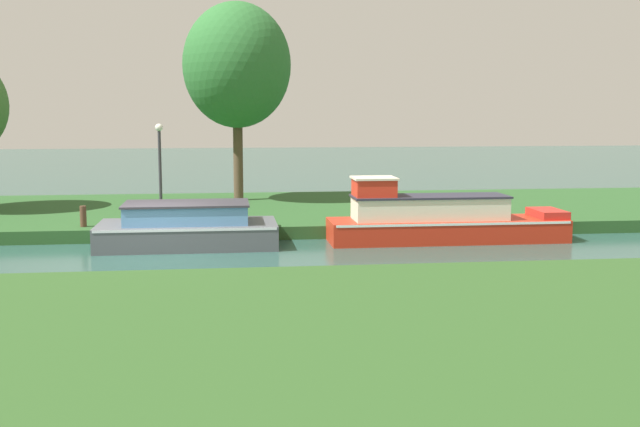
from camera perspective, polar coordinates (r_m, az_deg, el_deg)
The scene contains 9 objects.
ground_plane at distance 21.67m, azimuth -12.01°, elevation -2.98°, with size 120.00×120.00×0.00m, color #2A5149.
riverbank_far at distance 28.53m, azimuth -10.81°, elevation -0.01°, with size 72.00×10.00×0.40m, color #285325.
riverbank_near at distance 12.92m, azimuth -15.52°, elevation -9.41°, with size 72.00×10.00×0.40m, color #2B5121.
slate_barge at distance 22.70m, azimuth -9.69°, elevation -1.03°, with size 5.09×2.39×1.28m.
red_narrowboat at distance 23.53m, azimuth 8.77°, elevation -0.47°, with size 7.12×1.77×1.96m.
willow_tree_centre at distance 30.42m, azimuth -6.11°, elevation 10.73°, with size 4.13×4.74×7.60m.
lamp_post at distance 25.32m, azimuth -11.66°, elevation 3.85°, with size 0.24×0.24×3.09m.
mooring_post_near at distance 24.85m, azimuth 6.22°, elevation 0.42°, with size 0.19×0.19×0.85m, color #4C3C29.
mooring_post_far at distance 24.60m, azimuth -16.98°, elevation -0.20°, with size 0.19×0.19×0.64m, color #533526.
Camera 1 is at (1.94, -21.22, 3.92)m, focal length 43.63 mm.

